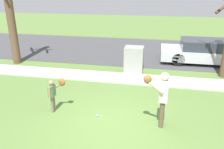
{
  "coord_description": "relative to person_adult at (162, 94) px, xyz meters",
  "views": [
    {
      "loc": [
        1.11,
        -5.8,
        3.83
      ],
      "look_at": [
        -0.33,
        1.45,
        1.0
      ],
      "focal_mm": 37.01,
      "sensor_mm": 36.0,
      "label": 1
    }
  ],
  "objects": [
    {
      "name": "road_surface",
      "position": [
        -1.34,
        8.44,
        -1.02
      ],
      "size": [
        36.0,
        6.8,
        0.02
      ],
      "primitive_type": "cube",
      "color": "#424244",
      "rests_on": "ground"
    },
    {
      "name": "person_child",
      "position": [
        -3.33,
        0.2,
        -0.3
      ],
      "size": [
        0.49,
        0.42,
        1.13
      ],
      "rotation": [
        0.0,
        0.0,
        6.24
      ],
      "color": "#6B6656",
      "rests_on": "ground"
    },
    {
      "name": "sidewalk_strip",
      "position": [
        -1.34,
        3.44,
        -1.0
      ],
      "size": [
        36.0,
        1.2,
        0.06
      ],
      "primitive_type": "cube",
      "color": "#B2B2AD",
      "rests_on": "ground"
    },
    {
      "name": "street_tree_far",
      "position": [
        -7.49,
        4.57,
        2.09
      ],
      "size": [
        1.85,
        1.89,
        5.9
      ],
      "color": "brown",
      "rests_on": "ground"
    },
    {
      "name": "ground_plane",
      "position": [
        -1.34,
        3.34,
        -1.03
      ],
      "size": [
        48.0,
        48.0,
        0.0
      ],
      "primitive_type": "plane",
      "color": "#567538"
    },
    {
      "name": "person_adult",
      "position": [
        0.0,
        0.0,
        0.0
      ],
      "size": [
        0.69,
        0.6,
        1.67
      ],
      "rotation": [
        0.0,
        0.0,
        3.1
      ],
      "color": "brown",
      "rests_on": "ground"
    },
    {
      "name": "baseball",
      "position": [
        -1.92,
        0.13,
        -0.99
      ],
      "size": [
        0.07,
        0.07,
        0.07
      ],
      "primitive_type": "sphere",
      "color": "white",
      "rests_on": "ground"
    },
    {
      "name": "parked_sedan_silver",
      "position": [
        2.31,
        6.54,
        -0.41
      ],
      "size": [
        4.6,
        1.8,
        1.23
      ],
      "rotation": [
        0.0,
        0.0,
        3.14
      ],
      "color": "silver",
      "rests_on": "road_surface"
    },
    {
      "name": "utility_cabinet",
      "position": [
        -1.24,
        4.33,
        -0.41
      ],
      "size": [
        0.86,
        0.73,
        1.24
      ],
      "primitive_type": "cube",
      "color": "gray",
      "rests_on": "ground"
    }
  ]
}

